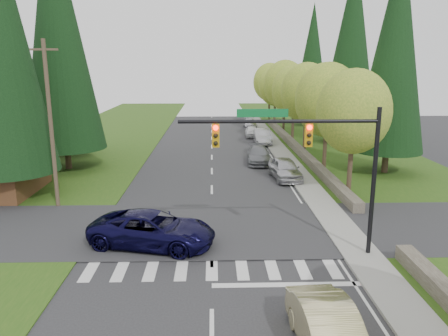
{
  "coord_description": "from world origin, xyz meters",
  "views": [
    {
      "loc": [
        0.05,
        -13.97,
        8.56
      ],
      "look_at": [
        0.72,
        10.27,
        2.8
      ],
      "focal_mm": 35.0,
      "sensor_mm": 36.0,
      "label": 1
    }
  ],
  "objects_px": {
    "sedan_champagne": "(330,332)",
    "parked_car_a": "(285,169)",
    "suv_navy": "(153,229)",
    "parked_car_e": "(250,123)",
    "parked_car_c": "(262,137)",
    "parked_car_b": "(259,155)",
    "parked_car_d": "(252,132)"
  },
  "relations": [
    {
      "from": "sedan_champagne",
      "to": "parked_car_b",
      "type": "distance_m",
      "value": 26.47
    },
    {
      "from": "parked_car_a",
      "to": "parked_car_e",
      "type": "xyz_separation_m",
      "value": [
        -0.27,
        27.83,
        -0.19
      ]
    },
    {
      "from": "parked_car_b",
      "to": "parked_car_d",
      "type": "height_order",
      "value": "parked_car_b"
    },
    {
      "from": "parked_car_c",
      "to": "parked_car_d",
      "type": "relative_size",
      "value": 1.3
    },
    {
      "from": "parked_car_a",
      "to": "parked_car_b",
      "type": "distance_m",
      "value": 5.84
    },
    {
      "from": "parked_car_a",
      "to": "parked_car_c",
      "type": "relative_size",
      "value": 0.96
    },
    {
      "from": "parked_car_b",
      "to": "parked_car_c",
      "type": "distance_m",
      "value": 9.69
    },
    {
      "from": "parked_car_c",
      "to": "parked_car_e",
      "type": "relative_size",
      "value": 1.16
    },
    {
      "from": "parked_car_c",
      "to": "parked_car_d",
      "type": "height_order",
      "value": "parked_car_c"
    },
    {
      "from": "sedan_champagne",
      "to": "parked_car_c",
      "type": "distance_m",
      "value": 36.12
    },
    {
      "from": "suv_navy",
      "to": "parked_car_d",
      "type": "distance_m",
      "value": 33.42
    },
    {
      "from": "sedan_champagne",
      "to": "parked_car_e",
      "type": "relative_size",
      "value": 1.1
    },
    {
      "from": "parked_car_d",
      "to": "sedan_champagne",
      "type": "bearing_deg",
      "value": -90.16
    },
    {
      "from": "suv_navy",
      "to": "parked_car_c",
      "type": "height_order",
      "value": "suv_navy"
    },
    {
      "from": "parked_car_a",
      "to": "parked_car_c",
      "type": "height_order",
      "value": "parked_car_c"
    },
    {
      "from": "suv_navy",
      "to": "parked_car_d",
      "type": "bearing_deg",
      "value": 0.77
    },
    {
      "from": "sedan_champagne",
      "to": "parked_car_c",
      "type": "relative_size",
      "value": 0.95
    },
    {
      "from": "sedan_champagne",
      "to": "parked_car_d",
      "type": "relative_size",
      "value": 1.23
    },
    {
      "from": "sedan_champagne",
      "to": "parked_car_b",
      "type": "bearing_deg",
      "value": 84.41
    },
    {
      "from": "parked_car_c",
      "to": "parked_car_e",
      "type": "bearing_deg",
      "value": 92.02
    },
    {
      "from": "parked_car_d",
      "to": "parked_car_e",
      "type": "height_order",
      "value": "parked_car_d"
    },
    {
      "from": "parked_car_d",
      "to": "parked_car_e",
      "type": "relative_size",
      "value": 0.9
    },
    {
      "from": "suv_navy",
      "to": "parked_car_e",
      "type": "relative_size",
      "value": 1.42
    },
    {
      "from": "sedan_champagne",
      "to": "parked_car_e",
      "type": "xyz_separation_m",
      "value": [
        1.8,
        48.63,
        -0.16
      ]
    },
    {
      "from": "sedan_champagne",
      "to": "parked_car_a",
      "type": "bearing_deg",
      "value": 80.18
    },
    {
      "from": "parked_car_a",
      "to": "parked_car_e",
      "type": "height_order",
      "value": "parked_car_a"
    },
    {
      "from": "parked_car_e",
      "to": "suv_navy",
      "type": "bearing_deg",
      "value": -100.63
    },
    {
      "from": "suv_navy",
      "to": "parked_car_e",
      "type": "height_order",
      "value": "suv_navy"
    },
    {
      "from": "suv_navy",
      "to": "parked_car_a",
      "type": "xyz_separation_m",
      "value": [
        8.43,
        12.44,
        -0.03
      ]
    },
    {
      "from": "suv_navy",
      "to": "parked_car_b",
      "type": "height_order",
      "value": "suv_navy"
    },
    {
      "from": "parked_car_b",
      "to": "parked_car_c",
      "type": "xyz_separation_m",
      "value": [
        1.4,
        9.59,
        0.1
      ]
    },
    {
      "from": "parked_car_e",
      "to": "parked_car_b",
      "type": "bearing_deg",
      "value": -92.09
    }
  ]
}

